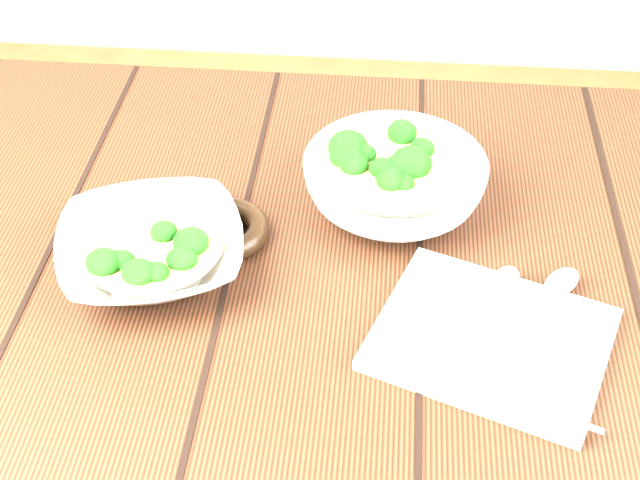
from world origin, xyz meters
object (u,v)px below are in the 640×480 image
soup_bowl_front (151,250)px  soup_bowl_back (394,182)px  napkin (491,339)px  table (255,345)px  trivet (224,230)px

soup_bowl_front → soup_bowl_back: bearing=26.8°
soup_bowl_front → napkin: bearing=-12.1°
soup_bowl_back → table: bearing=-141.3°
table → soup_bowl_front: size_ratio=5.05×
soup_bowl_front → soup_bowl_back: soup_bowl_back is taller
table → soup_bowl_back: size_ratio=4.88×
napkin → table: bearing=-178.2°
soup_bowl_front → soup_bowl_back: size_ratio=0.97×
table → soup_bowl_back: soup_bowl_back is taller
soup_bowl_front → soup_bowl_back: (0.25, 0.13, 0.01)m
trivet → napkin: (0.28, -0.13, -0.01)m
soup_bowl_back → trivet: 0.20m
table → trivet: 0.14m
soup_bowl_back → trivet: (-0.18, -0.07, -0.02)m
soup_bowl_front → trivet: 0.09m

